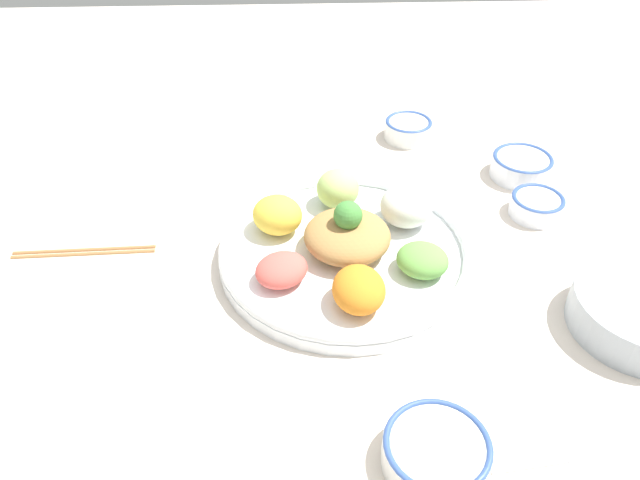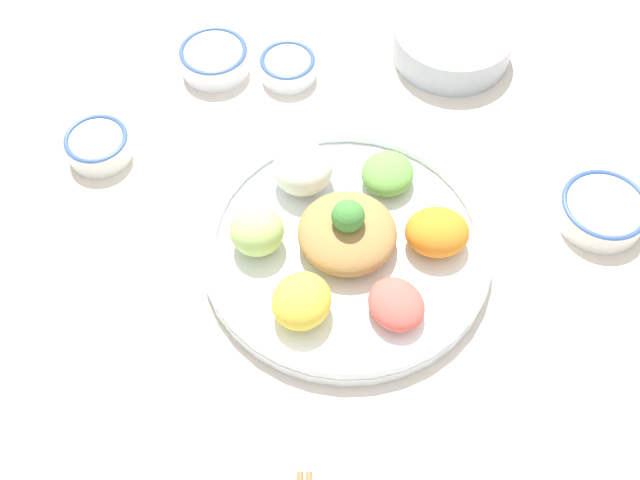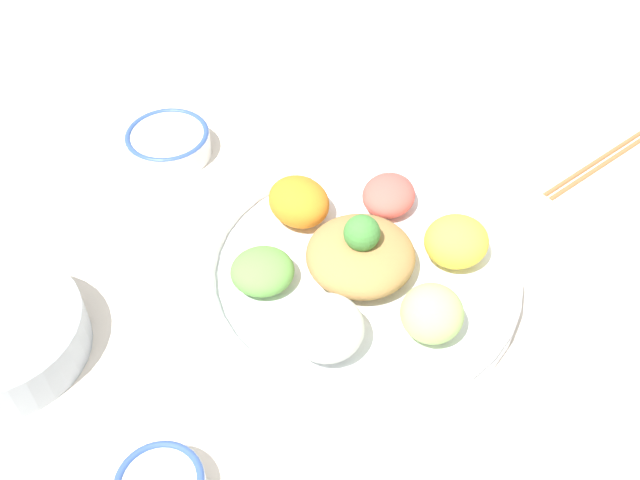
% 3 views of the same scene
% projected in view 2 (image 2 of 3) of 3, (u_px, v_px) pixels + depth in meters
% --- Properties ---
extents(ground_plane, '(2.40, 2.40, 0.00)m').
position_uv_depth(ground_plane, '(376.00, 228.00, 1.02)').
color(ground_plane, silver).
extents(salad_platter, '(0.38, 0.38, 0.11)m').
position_uv_depth(salad_platter, '(345.00, 240.00, 0.98)').
color(salad_platter, white).
rests_on(salad_platter, ground_plane).
extents(sauce_bowl_red, '(0.09, 0.09, 0.04)m').
position_uv_depth(sauce_bowl_red, '(98.00, 145.00, 1.07)').
color(sauce_bowl_red, white).
rests_on(sauce_bowl_red, ground_plane).
extents(rice_bowl_blue, '(0.12, 0.12, 0.04)m').
position_uv_depth(rice_bowl_blue, '(602.00, 210.00, 1.01)').
color(rice_bowl_blue, white).
rests_on(rice_bowl_blue, ground_plane).
extents(sauce_bowl_dark, '(0.11, 0.11, 0.04)m').
position_uv_depth(sauce_bowl_dark, '(214.00, 58.00, 1.16)').
color(sauce_bowl_dark, white).
rests_on(sauce_bowl_dark, ground_plane).
extents(rice_bowl_plain, '(0.09, 0.09, 0.04)m').
position_uv_depth(rice_bowl_plain, '(288.00, 66.00, 1.16)').
color(rice_bowl_plain, white).
rests_on(rice_bowl_plain, ground_plane).
extents(side_serving_bowl, '(0.19, 0.19, 0.05)m').
position_uv_depth(side_serving_bowl, '(452.00, 40.00, 1.17)').
color(side_serving_bowl, '#A8B2BC').
rests_on(side_serving_bowl, ground_plane).
extents(serving_spoon_main, '(0.05, 0.13, 0.01)m').
position_uv_depth(serving_spoon_main, '(585.00, 138.00, 1.10)').
color(serving_spoon_main, silver).
rests_on(serving_spoon_main, ground_plane).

